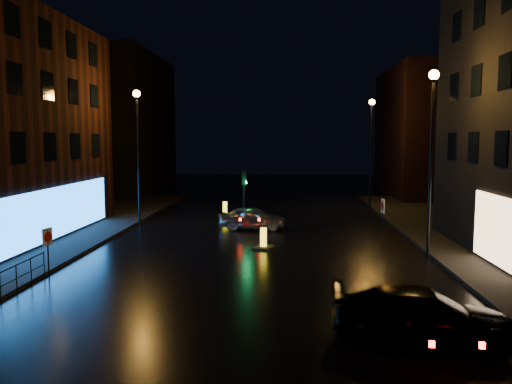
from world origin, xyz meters
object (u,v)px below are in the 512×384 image
at_px(silver_hatchback, 253,218).
at_px(bollard_near, 263,244).
at_px(dark_sedan, 424,316).
at_px(bollard_far, 225,212).
at_px(road_sign_right, 383,210).
at_px(road_sign_left, 48,241).
at_px(traffic_signal, 244,218).

bearing_deg(silver_hatchback, bollard_near, -168.28).
xyz_separation_m(dark_sedan, bollard_far, (-8.02, 21.67, -0.49)).
bearing_deg(bollard_far, road_sign_right, -33.86).
bearing_deg(bollard_far, road_sign_left, -97.98).
bearing_deg(bollard_far, dark_sedan, -61.93).
xyz_separation_m(silver_hatchback, bollard_near, (0.91, -5.30, -0.45)).
xyz_separation_m(silver_hatchback, road_sign_right, (7.09, -3.12, 1.01)).
xyz_separation_m(silver_hatchback, dark_sedan, (5.70, -16.42, 0.03)).
distance_m(traffic_signal, road_sign_left, 14.01).
distance_m(bollard_far, road_sign_left, 17.33).
height_order(bollard_far, road_sign_left, road_sign_left).
distance_m(dark_sedan, bollard_near, 12.12).
distance_m(traffic_signal, bollard_far, 4.57).
bearing_deg(bollard_near, road_sign_left, -123.68).
relative_size(bollard_near, road_sign_right, 0.61).
height_order(dark_sedan, road_sign_right, road_sign_right).
height_order(traffic_signal, dark_sedan, traffic_signal).
distance_m(bollard_near, road_sign_left, 10.07).
bearing_deg(road_sign_right, bollard_near, 14.57).
distance_m(silver_hatchback, dark_sedan, 17.39).
distance_m(traffic_signal, silver_hatchback, 1.20).
relative_size(traffic_signal, road_sign_left, 1.72).
distance_m(traffic_signal, bollard_near, 6.51).
bearing_deg(dark_sedan, silver_hatchback, 23.94).
bearing_deg(bollard_near, road_sign_right, 38.16).
bearing_deg(bollard_near, bollard_far, 125.78).
relative_size(traffic_signal, bollard_near, 2.54).
height_order(bollard_far, road_sign_right, road_sign_right).
distance_m(bollard_far, road_sign_right, 12.68).
height_order(bollard_near, bollard_far, bollard_near).
xyz_separation_m(road_sign_left, road_sign_right, (14.10, 8.27, 0.17)).
bearing_deg(bollard_far, silver_hatchback, -58.36).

